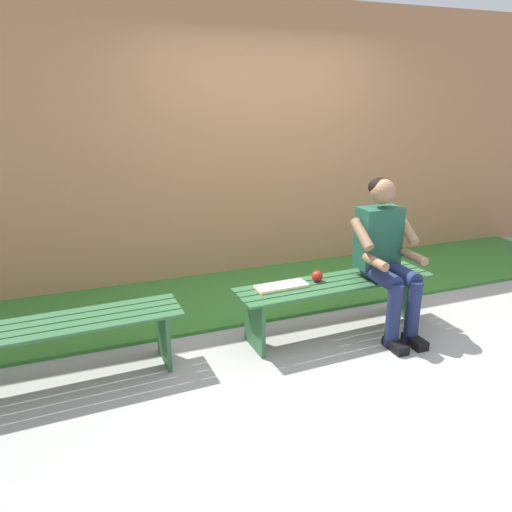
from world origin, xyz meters
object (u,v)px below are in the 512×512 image
object	(u,v)px
bench_near	(336,294)
book_open	(281,286)
apple	(317,276)
person_seated	(386,251)
bench_far	(52,339)

from	to	relation	value
bench_near	book_open	size ratio (longest dim) A/B	4.01
bench_near	apple	distance (m)	0.22
bench_near	apple	xyz separation A→B (m)	(0.14, -0.05, 0.15)
person_seated	apple	bearing A→B (deg)	-16.33
apple	book_open	distance (m)	0.32
bench_far	book_open	bearing A→B (deg)	-178.87
bench_near	apple	world-z (taller)	apple
bench_near	person_seated	world-z (taller)	person_seated
bench_far	apple	xyz separation A→B (m)	(-1.99, -0.05, 0.15)
book_open	bench_near	bearing A→B (deg)	173.68
apple	bench_far	bearing A→B (deg)	1.55
person_seated	apple	xyz separation A→B (m)	(0.52, -0.15, -0.20)
bench_near	book_open	bearing A→B (deg)	-4.05
person_seated	book_open	world-z (taller)	person_seated
bench_near	bench_far	xyz separation A→B (m)	(2.13, 0.00, 0.00)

